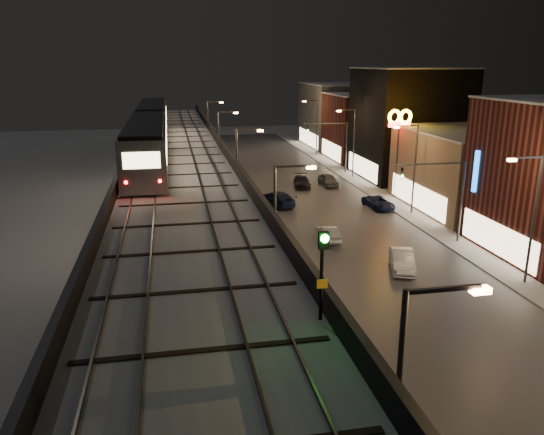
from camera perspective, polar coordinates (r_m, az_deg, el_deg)
road_surface at (r=55.96m, az=4.16°, el=1.02°), size 17.00×120.00×0.06m
sidewalk_right at (r=59.28m, az=13.55°, el=1.51°), size 4.00×120.00×0.14m
under_viaduct_pavement at (r=54.14m, az=-9.78°, el=0.29°), size 11.00×120.00×0.06m
elevated_viaduct at (r=49.79m, az=-9.99°, el=5.49°), size 9.00×100.00×6.30m
viaduct_trackbed at (r=49.77m, az=-10.05°, el=6.38°), size 8.40×100.00×0.32m
viaduct_parapet_streetside at (r=49.97m, az=-5.04°, el=7.15°), size 0.30×100.00×1.10m
viaduct_parapet_far at (r=49.86m, az=-15.10°, el=6.63°), size 0.30×100.00×1.10m
building_c at (r=58.86m, az=20.79°, el=4.80°), size 12.20×15.20×8.16m
building_d at (r=72.36m, az=14.45°, el=9.73°), size 12.20×13.20×14.16m
building_e at (r=85.37m, az=10.37°, el=9.57°), size 12.20×12.20×10.16m
building_f at (r=98.43m, az=7.43°, el=10.86°), size 12.20×16.20×11.16m
streetlight_left_0 at (r=16.63m, az=14.19°, el=-19.33°), size 2.57×0.28×9.00m
streetlight_left_1 at (r=32.18m, az=0.78°, el=-0.93°), size 2.57×0.28×9.00m
streetlight_right_1 at (r=39.29m, az=26.10°, el=0.57°), size 2.56×0.28×9.00m
streetlight_left_2 at (r=49.42m, az=-3.45°, el=5.18°), size 2.57×0.28×9.00m
streetlight_right_2 at (r=54.32m, az=14.88°, el=5.68°), size 2.56×0.28×9.00m
streetlight_left_3 at (r=67.06m, az=-5.51°, el=8.09°), size 2.57×0.28×9.00m
streetlight_right_3 at (r=70.75m, az=8.61°, el=8.42°), size 2.56×0.28×9.00m
streetlight_left_4 at (r=84.85m, az=-6.71°, el=9.79°), size 2.57×0.28×9.00m
streetlight_right_4 at (r=87.80m, az=4.69°, el=10.06°), size 2.56×0.28×9.00m
traffic_light_rig_a at (r=46.26m, az=18.56°, el=2.64°), size 6.10×0.34×7.00m
traffic_light_rig_b at (r=73.38m, az=7.14°, el=8.17°), size 6.10×0.34×7.00m
subway_train at (r=53.34m, az=-12.96°, el=9.15°), size 3.13×38.35×3.74m
rail_signal at (r=16.95m, az=5.49°, el=-4.41°), size 0.36×0.43×3.09m
car_taxi at (r=37.87m, az=0.33°, el=-5.52°), size 2.43×4.28×1.37m
car_near_white at (r=45.73m, az=6.08°, el=-1.79°), size 1.34×3.77×1.24m
car_mid_silver at (r=66.37m, az=-3.96°, el=3.99°), size 2.40×4.62×1.24m
car_mid_dark at (r=56.53m, az=0.49°, el=1.99°), size 3.78×5.67×1.53m
car_far_white at (r=79.36m, az=-4.48°, el=6.08°), size 2.60×4.34×1.38m
car_onc_silver at (r=40.26m, az=13.81°, el=-4.58°), size 2.86×4.71×1.47m
car_onc_dark at (r=56.58m, az=11.39°, el=1.52°), size 2.54×4.66×1.24m
car_onc_white at (r=65.28m, az=3.24°, el=3.84°), size 2.62×4.89×1.35m
car_onc_red at (r=66.09m, az=6.08°, el=3.99°), size 1.89×4.37×1.47m
sign_mcdonalds at (r=60.22m, az=13.54°, el=9.48°), size 2.95×0.69×9.91m
sign_carwash at (r=47.25m, az=21.61°, el=3.91°), size 1.52×0.35×7.90m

